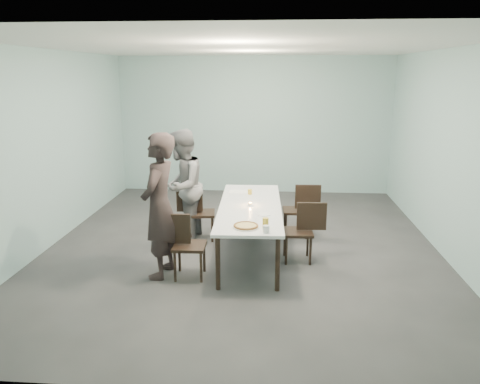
# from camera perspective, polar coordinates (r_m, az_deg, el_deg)

# --- Properties ---
(ground) EXTENTS (7.00, 7.00, 0.00)m
(ground) POSITION_cam_1_polar(r_m,az_deg,el_deg) (7.42, 0.30, -6.53)
(ground) COLOR #333335
(ground) RESTS_ON ground
(room_shell) EXTENTS (6.02, 7.02, 3.01)m
(room_shell) POSITION_cam_1_polar(r_m,az_deg,el_deg) (6.96, 0.33, 9.23)
(room_shell) COLOR #95BABC
(room_shell) RESTS_ON ground
(table) EXTENTS (0.99, 2.63, 0.75)m
(table) POSITION_cam_1_polar(r_m,az_deg,el_deg) (6.89, 1.24, -2.13)
(table) COLOR white
(table) RESTS_ON ground
(chair_near_left) EXTENTS (0.62, 0.43, 0.87)m
(chair_near_left) POSITION_cam_1_polar(r_m,az_deg,el_deg) (6.22, -6.93, -5.94)
(chair_near_left) COLOR black
(chair_near_left) RESTS_ON ground
(chair_far_left) EXTENTS (0.63, 0.47, 0.87)m
(chair_far_left) POSITION_cam_1_polar(r_m,az_deg,el_deg) (7.60, -5.31, -2.10)
(chair_far_left) COLOR black
(chair_far_left) RESTS_ON ground
(chair_near_right) EXTENTS (0.62, 0.44, 0.87)m
(chair_near_right) POSITION_cam_1_polar(r_m,az_deg,el_deg) (6.75, 7.75, -4.30)
(chair_near_right) COLOR black
(chair_near_right) RESTS_ON ground
(chair_far_right) EXTENTS (0.62, 0.44, 0.87)m
(chair_far_right) POSITION_cam_1_polar(r_m,az_deg,el_deg) (7.78, 7.43, -1.77)
(chair_far_right) COLOR black
(chair_far_right) RESTS_ON ground
(diner_near) EXTENTS (0.53, 0.75, 1.92)m
(diner_near) POSITION_cam_1_polar(r_m,az_deg,el_deg) (6.17, -9.79, -1.71)
(diner_near) COLOR black
(diner_near) RESTS_ON ground
(diner_far) EXTENTS (0.79, 0.96, 1.80)m
(diner_far) POSITION_cam_1_polar(r_m,az_deg,el_deg) (7.48, -7.08, 0.73)
(diner_far) COLOR slate
(diner_far) RESTS_ON ground
(pizza) EXTENTS (0.34, 0.34, 0.04)m
(pizza) POSITION_cam_1_polar(r_m,az_deg,el_deg) (5.92, 0.72, -4.17)
(pizza) COLOR white
(pizza) RESTS_ON table
(side_plate) EXTENTS (0.18, 0.18, 0.01)m
(side_plate) POSITION_cam_1_polar(r_m,az_deg,el_deg) (6.44, 2.91, -2.75)
(side_plate) COLOR white
(side_plate) RESTS_ON table
(beer_glass) EXTENTS (0.08, 0.08, 0.15)m
(beer_glass) POSITION_cam_1_polar(r_m,az_deg,el_deg) (5.82, 3.13, -3.91)
(beer_glass) COLOR gold
(beer_glass) RESTS_ON table
(water_tumbler) EXTENTS (0.08, 0.08, 0.09)m
(water_tumbler) POSITION_cam_1_polar(r_m,az_deg,el_deg) (5.73, 3.19, -4.54)
(water_tumbler) COLOR silver
(water_tumbler) RESTS_ON table
(tealight) EXTENTS (0.06, 0.06, 0.05)m
(tealight) POSITION_cam_1_polar(r_m,az_deg,el_deg) (6.86, 1.24, -1.52)
(tealight) COLOR silver
(tealight) RESTS_ON table
(amber_tumbler) EXTENTS (0.07, 0.07, 0.08)m
(amber_tumbler) POSITION_cam_1_polar(r_m,az_deg,el_deg) (7.50, 1.22, 0.03)
(amber_tumbler) COLOR gold
(amber_tumbler) RESTS_ON table
(menu) EXTENTS (0.31, 0.23, 0.01)m
(menu) POSITION_cam_1_polar(r_m,az_deg,el_deg) (7.65, -0.18, 0.04)
(menu) COLOR silver
(menu) RESTS_ON table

